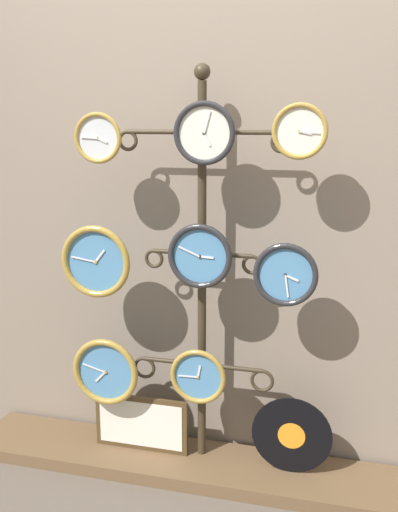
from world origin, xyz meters
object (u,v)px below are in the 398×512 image
object	(u,v)px
clock_middle_center	(200,256)
clock_bottom_center	(198,376)
clock_top_right	(300,131)
clock_top_left	(98,138)
clock_bottom_left	(106,372)
picture_frame	(141,423)
display_stand	(202,359)
clock_top_center	(204,133)
clock_middle_right	(286,275)
clock_middle_left	(96,262)
vinyl_record	(292,436)

from	to	relation	value
clock_middle_center	clock_bottom_center	bearing A→B (deg)	-113.83
clock_top_right	clock_bottom_center	distance (m)	1.13
clock_top_left	clock_middle_center	bearing A→B (deg)	0.79
clock_bottom_left	picture_frame	world-z (taller)	clock_bottom_left
display_stand	clock_top_center	bearing A→B (deg)	-68.76
clock_middle_right	clock_bottom_center	xyz separation A→B (m)	(-0.37, -0.01, -0.48)
clock_top_left	clock_middle_center	world-z (taller)	clock_top_left
clock_top_center	clock_bottom_left	distance (m)	1.16
clock_top_center	clock_bottom_left	bearing A→B (deg)	-174.89
display_stand	clock_bottom_left	bearing A→B (deg)	-164.29
clock_top_right	clock_middle_left	world-z (taller)	clock_top_right
clock_top_left	vinyl_record	size ratio (longest dim) A/B	0.60
clock_top_center	vinyl_record	world-z (taller)	clock_top_center
clock_top_center	clock_middle_right	distance (m)	0.66
clock_middle_center	clock_bottom_center	distance (m)	0.54
clock_middle_center	clock_bottom_center	world-z (taller)	clock_middle_center
clock_top_left	vinyl_record	world-z (taller)	clock_top_left
clock_top_center	clock_bottom_left	world-z (taller)	clock_top_center
clock_top_right	clock_top_center	bearing A→B (deg)	176.84
vinyl_record	clock_top_left	bearing A→B (deg)	-176.48
clock_middle_left	clock_bottom_left	distance (m)	0.51
display_stand	clock_middle_left	distance (m)	0.65
clock_top_right	clock_middle_right	bearing A→B (deg)	178.10
clock_middle_center	picture_frame	xyz separation A→B (m)	(-0.30, 0.05, -0.84)
vinyl_record	clock_middle_center	bearing A→B (deg)	-173.53
display_stand	clock_middle_center	world-z (taller)	display_stand
clock_middle_center	display_stand	bearing A→B (deg)	99.86
clock_top_left	clock_middle_right	size ratio (longest dim) A/B	0.81
clock_top_right	clock_middle_right	xyz separation A→B (m)	(-0.04, 0.00, -0.57)
clock_middle_center	picture_frame	distance (m)	0.90
clock_top_center	clock_middle_right	size ratio (longest dim) A/B	0.97
clock_middle_center	vinyl_record	size ratio (longest dim) A/B	0.78
clock_top_right	vinyl_record	xyz separation A→B (m)	(0.01, 0.05, -1.31)
clock_middle_right	vinyl_record	distance (m)	0.74
picture_frame	clock_middle_right	bearing A→B (deg)	-4.81
display_stand	clock_top_right	distance (m)	1.10
display_stand	clock_bottom_left	size ratio (longest dim) A/B	5.73
display_stand	clock_top_right	world-z (taller)	display_stand
clock_top_left	clock_bottom_left	distance (m)	1.05
clock_top_center	clock_bottom_left	size ratio (longest dim) A/B	0.81
clock_top_center	clock_middle_left	size ratio (longest dim) A/B	0.79
display_stand	clock_middle_right	xyz separation A→B (m)	(0.38, -0.10, 0.45)
display_stand	clock_top_center	size ratio (longest dim) A/B	7.06
clock_middle_left	picture_frame	world-z (taller)	clock_middle_left
clock_bottom_center	vinyl_record	distance (m)	0.49
clock_middle_right	vinyl_record	bearing A→B (deg)	47.89
clock_top_right	clock_middle_right	size ratio (longest dim) A/B	0.82
clock_middle_center	clock_bottom_left	bearing A→B (deg)	-176.94
clock_top_left	clock_middle_left	size ratio (longest dim) A/B	0.66
clock_top_left	clock_top_center	world-z (taller)	clock_top_center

